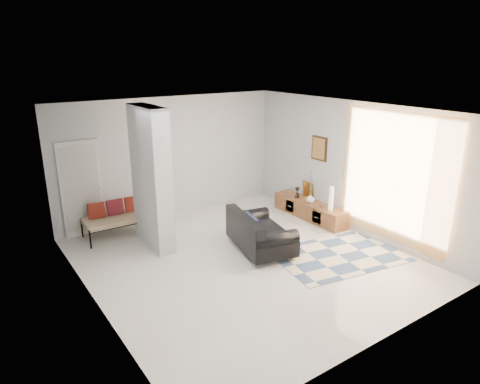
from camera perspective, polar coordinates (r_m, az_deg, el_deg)
floor at (r=8.18m, az=0.62°, el=-9.01°), size 6.00×6.00×0.00m
ceiling at (r=7.34m, az=0.69°, el=10.85°), size 6.00×6.00×0.00m
wall_back at (r=10.15m, az=-9.22°, el=4.59°), size 6.00×0.00×6.00m
wall_front at (r=5.64m, az=18.71°, el=-7.25°), size 6.00×0.00×6.00m
wall_left at (r=6.54m, az=-19.45°, el=-3.80°), size 0.00×6.00×6.00m
wall_right at (r=9.45m, az=14.41°, el=3.24°), size 0.00×6.00×6.00m
partition_column at (r=8.48m, az=-11.76°, el=1.78°), size 0.35×1.20×2.80m
hallway_door at (r=9.54m, az=-20.40°, el=0.43°), size 0.85×0.06×2.04m
curtain at (r=8.69m, az=19.76°, el=1.82°), size 0.00×2.55×2.55m
wall_art at (r=9.96m, az=10.52°, el=5.73°), size 0.04×0.45×0.55m
media_console at (r=10.23m, az=9.26°, el=-2.32°), size 0.45×2.06×0.80m
loveseat at (r=8.42m, az=2.41°, el=-5.52°), size 1.21×1.70×0.76m
daybed at (r=9.46m, az=-15.32°, el=-3.06°), size 1.72×0.77×0.77m
area_rug at (r=8.56m, az=13.00°, el=-8.19°), size 2.66×2.00×0.01m
cylinder_lamp at (r=9.62m, az=12.06°, el=-0.86°), size 0.10×0.10×0.54m
bronze_figurine at (r=10.36m, az=7.64°, el=-0.05°), size 0.14×0.14×0.27m
vase at (r=10.06m, az=9.35°, el=-0.84°), size 0.23×0.23×0.22m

